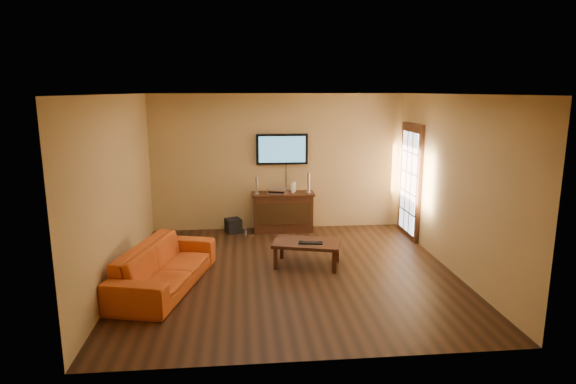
{
  "coord_description": "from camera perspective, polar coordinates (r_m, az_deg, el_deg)",
  "views": [
    {
      "loc": [
        -0.72,
        -6.97,
        2.75
      ],
      "look_at": [
        0.04,
        0.8,
        1.1
      ],
      "focal_mm": 30.0,
      "sensor_mm": 36.0,
      "label": 1
    }
  ],
  "objects": [
    {
      "name": "bottle",
      "position": [
        9.22,
        -5.13,
        -4.9
      ],
      "size": [
        0.06,
        0.06,
        0.19
      ],
      "color": "white",
      "rests_on": "ground"
    },
    {
      "name": "subwoofer",
      "position": [
        9.57,
        -6.51,
        -3.98
      ],
      "size": [
        0.36,
        0.36,
        0.28
      ],
      "primitive_type": "cube",
      "rotation": [
        0.0,
        0.0,
        0.36
      ],
      "color": "black",
      "rests_on": "ground"
    },
    {
      "name": "speaker_right",
      "position": [
        9.48,
        2.46,
        0.99
      ],
      "size": [
        0.11,
        0.11,
        0.39
      ],
      "color": "silver",
      "rests_on": "media_console"
    },
    {
      "name": "media_console",
      "position": [
        9.56,
        -0.6,
        -2.36
      ],
      "size": [
        1.22,
        0.47,
        0.77
      ],
      "color": "#35180C",
      "rests_on": "ground"
    },
    {
      "name": "coffee_table",
      "position": [
        7.7,
        2.25,
        -6.27
      ],
      "size": [
        1.17,
        0.89,
        0.4
      ],
      "color": "#35180C",
      "rests_on": "ground"
    },
    {
      "name": "ground_plane",
      "position": [
        7.53,
        0.27,
        -9.49
      ],
      "size": [
        5.0,
        5.0,
        0.0
      ],
      "primitive_type": "plane",
      "color": "black",
      "rests_on": "ground"
    },
    {
      "name": "french_door",
      "position": [
        9.39,
        14.26,
        1.13
      ],
      "size": [
        0.07,
        1.02,
        2.22
      ],
      "color": "#35180C",
      "rests_on": "ground"
    },
    {
      "name": "game_console",
      "position": [
        9.51,
        0.65,
        0.56
      ],
      "size": [
        0.1,
        0.15,
        0.21
      ],
      "primitive_type": "cube",
      "rotation": [
        0.0,
        0.0,
        -0.44
      ],
      "color": "white",
      "rests_on": "media_console"
    },
    {
      "name": "av_receiver",
      "position": [
        9.45,
        -1.21,
        0.11
      ],
      "size": [
        0.44,
        0.37,
        0.08
      ],
      "primitive_type": "cube",
      "rotation": [
        0.0,
        0.0,
        -0.32
      ],
      "color": "silver",
      "rests_on": "media_console"
    },
    {
      "name": "speaker_left",
      "position": [
        9.38,
        -3.73,
        0.68
      ],
      "size": [
        0.09,
        0.09,
        0.33
      ],
      "color": "silver",
      "rests_on": "media_console"
    },
    {
      "name": "room_walls",
      "position": [
        7.71,
        -0.2,
        4.0
      ],
      "size": [
        5.0,
        5.0,
        5.0
      ],
      "color": "tan",
      "rests_on": "ground"
    },
    {
      "name": "sofa",
      "position": [
        7.08,
        -14.45,
        -7.72
      ],
      "size": [
        1.13,
        2.21,
        0.83
      ],
      "primitive_type": "imported",
      "rotation": [
        0.0,
        0.0,
        1.32
      ],
      "color": "#CA4F16",
      "rests_on": "ground"
    },
    {
      "name": "keyboard",
      "position": [
        7.6,
        2.7,
        -6.02
      ],
      "size": [
        0.4,
        0.21,
        0.02
      ],
      "color": "black",
      "rests_on": "coffee_table"
    },
    {
      "name": "television",
      "position": [
        9.53,
        -0.71,
        5.1
      ],
      "size": [
        1.02,
        0.08,
        0.6
      ],
      "color": "black",
      "rests_on": "ground"
    }
  ]
}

